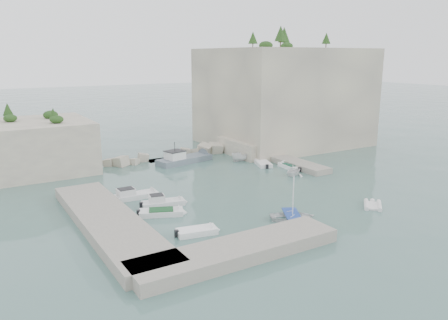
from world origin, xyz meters
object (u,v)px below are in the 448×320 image
rowboat (292,220)px  motorboat_e (197,234)px  inflatable_dinghy (373,207)px  tender_east_b (290,168)px  motorboat_b (163,205)px  motorboat_a (133,198)px  motorboat_c (161,215)px  tender_east_d (244,160)px  tender_east_c (262,164)px  tender_east_a (293,176)px  work_boat (185,162)px

rowboat → motorboat_e: bearing=108.6°
inflatable_dinghy → tender_east_b: bearing=38.0°
motorboat_b → inflatable_dinghy: bearing=-21.1°
motorboat_a → motorboat_c: bearing=-84.5°
rowboat → motorboat_a: bearing=66.0°
motorboat_e → tender_east_d: tender_east_d is taller
motorboat_c → motorboat_e: (0.79, -6.21, 0.00)m
motorboat_a → inflatable_dinghy: motorboat_a is taller
rowboat → tender_east_c: 22.50m
tender_east_a → tender_east_b: tender_east_a is taller
rowboat → tender_east_c: size_ratio=0.79×
tender_east_a → work_boat: 17.10m
motorboat_c → rowboat: (10.55, -7.92, 0.00)m
motorboat_a → inflatable_dinghy: 26.40m
tender_east_d → work_boat: work_boat is taller
tender_east_c → tender_east_d: size_ratio=1.25×
tender_east_c → tender_east_d: (-0.88, 3.52, 0.00)m
tender_east_a → work_boat: work_boat is taller
tender_east_b → tender_east_c: 4.53m
work_boat → tender_east_b: bearing=-55.8°
rowboat → inflatable_dinghy: (9.81, -1.59, 0.00)m
motorboat_b → tender_east_a: 20.05m
motorboat_b → inflatable_dinghy: size_ratio=1.48×
motorboat_a → rowboat: bearing=-51.9°
motorboat_e → work_boat: size_ratio=0.41×
tender_east_a → work_boat: (-9.27, 14.37, 0.00)m
rowboat → work_boat: work_boat is taller
rowboat → tender_east_a: size_ratio=1.44×
tender_east_a → motorboat_e: bearing=103.6°
motorboat_c → inflatable_dinghy: bearing=-2.1°
work_boat → motorboat_b: bearing=-134.2°
motorboat_b → rowboat: size_ratio=1.14×
tender_east_a → motorboat_c: bearing=88.0°
motorboat_e → tender_east_c: 27.34m
tender_east_c → motorboat_c: bearing=139.5°
work_boat → motorboat_e: bearing=-125.2°
work_boat → inflatable_dinghy: bearing=-84.9°
motorboat_e → tender_east_c: (20.54, 18.04, 0.00)m
motorboat_a → motorboat_b: size_ratio=1.21×
motorboat_c → motorboat_e: size_ratio=1.21×
motorboat_a → tender_east_d: size_ratio=1.36×
motorboat_e → tender_east_d: (19.67, 21.56, 0.00)m
motorboat_b → rowboat: bearing=-37.4°
motorboat_c → tender_east_b: size_ratio=1.08×
tender_east_c → tender_east_b: bearing=-132.9°
inflatable_dinghy → tender_east_d: 24.87m
motorboat_e → tender_east_c: same height
inflatable_dinghy → work_boat: bearing=64.2°
motorboat_a → tender_east_a: 21.95m
motorboat_e → tender_east_c: size_ratio=0.71×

